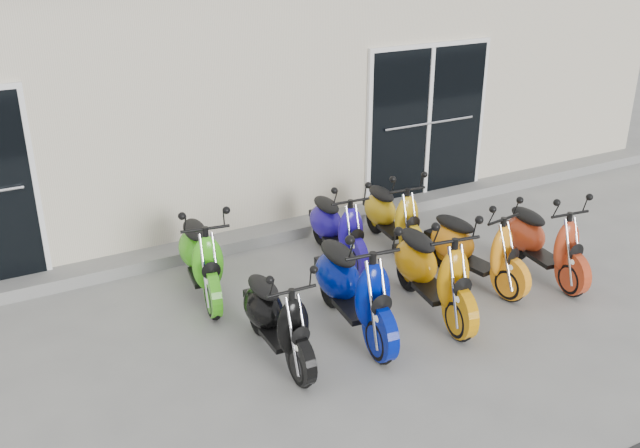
# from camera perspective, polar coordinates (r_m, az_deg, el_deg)

# --- Properties ---
(ground) EXTENTS (80.00, 80.00, 0.00)m
(ground) POSITION_cam_1_polar(r_m,az_deg,el_deg) (7.76, 2.14, -6.64)
(ground) COLOR gray
(ground) RESTS_ON ground
(building) EXTENTS (14.00, 6.00, 3.20)m
(building) POSITION_cam_1_polar(r_m,az_deg,el_deg) (11.72, -11.10, 11.68)
(building) COLOR beige
(building) RESTS_ON ground
(front_step) EXTENTS (14.00, 0.40, 0.15)m
(front_step) POSITION_cam_1_polar(r_m,az_deg,el_deg) (9.32, -4.20, -0.79)
(front_step) COLOR gray
(front_step) RESTS_ON ground
(door_right) EXTENTS (2.02, 0.08, 2.22)m
(door_right) POSITION_cam_1_polar(r_m,az_deg,el_deg) (10.32, 8.59, 8.38)
(door_right) COLOR black
(door_right) RESTS_ON front_step
(scooter_front_black) EXTENTS (0.57, 1.49, 1.09)m
(scooter_front_black) POSITION_cam_1_polar(r_m,az_deg,el_deg) (6.66, -3.48, -6.68)
(scooter_front_black) COLOR black
(scooter_front_black) RESTS_ON ground
(scooter_front_blue) EXTENTS (0.80, 1.79, 1.28)m
(scooter_front_blue) POSITION_cam_1_polar(r_m,az_deg,el_deg) (7.03, 2.71, -4.07)
(scooter_front_blue) COLOR #01118A
(scooter_front_blue) RESTS_ON ground
(scooter_front_orange_a) EXTENTS (0.84, 1.75, 1.24)m
(scooter_front_orange_a) POSITION_cam_1_polar(r_m,az_deg,el_deg) (7.46, 9.07, -2.84)
(scooter_front_orange_a) COLOR orange
(scooter_front_orange_a) RESTS_ON ground
(scooter_front_orange_b) EXTENTS (0.76, 1.59, 1.13)m
(scooter_front_orange_b) POSITION_cam_1_polar(r_m,az_deg,el_deg) (8.18, 12.38, -1.11)
(scooter_front_orange_b) COLOR orange
(scooter_front_orange_b) RESTS_ON ground
(scooter_front_red) EXTENTS (0.74, 1.59, 1.13)m
(scooter_front_red) POSITION_cam_1_polar(r_m,az_deg,el_deg) (8.56, 17.59, -0.57)
(scooter_front_red) COLOR #B3391A
(scooter_front_red) RESTS_ON ground
(scooter_back_green) EXTENTS (0.82, 1.66, 1.17)m
(scooter_back_green) POSITION_cam_1_polar(r_m,az_deg,el_deg) (7.84, -9.53, -1.81)
(scooter_back_green) COLOR #42BF19
(scooter_back_green) RESTS_ON ground
(scooter_back_blue) EXTENTS (0.67, 1.54, 1.11)m
(scooter_back_blue) POSITION_cam_1_polar(r_m,az_deg,el_deg) (8.54, 1.41, 0.45)
(scooter_back_blue) COLOR #20109E
(scooter_back_blue) RESTS_ON ground
(scooter_back_yellow) EXTENTS (0.70, 1.54, 1.10)m
(scooter_back_yellow) POSITION_cam_1_polar(r_m,az_deg,el_deg) (8.95, 5.85, 1.40)
(scooter_back_yellow) COLOR gold
(scooter_back_yellow) RESTS_ON ground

